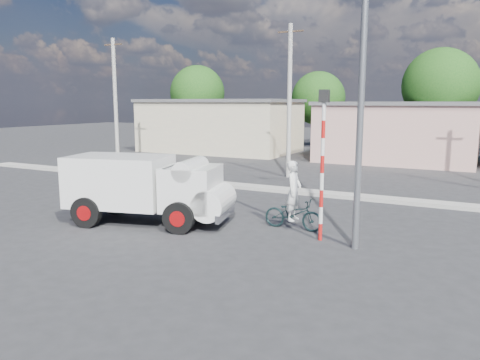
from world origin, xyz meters
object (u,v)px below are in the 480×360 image
at_px(cyclist, 294,200).
at_px(traffic_pole, 323,152).
at_px(bicycle, 293,214).
at_px(truck, 149,187).
at_px(streetlight, 356,65).

relative_size(cyclist, traffic_pole, 0.44).
bearing_deg(cyclist, bicycle, 0.00).
xyz_separation_m(truck, traffic_pole, (5.67, 0.76, 1.35)).
height_order(traffic_pole, streetlight, streetlight).
height_order(truck, bicycle, truck).
xyz_separation_m(truck, cyclist, (4.53, 1.52, -0.29)).
bearing_deg(streetlight, traffic_pole, 162.27).
distance_m(cyclist, streetlight, 4.64).
distance_m(truck, traffic_pole, 5.88).
distance_m(bicycle, streetlight, 5.03).
relative_size(truck, traffic_pole, 1.32).
relative_size(bicycle, traffic_pole, 0.44).
relative_size(traffic_pole, streetlight, 0.48).
bearing_deg(cyclist, truck, 109.00).
distance_m(truck, bicycle, 4.83).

